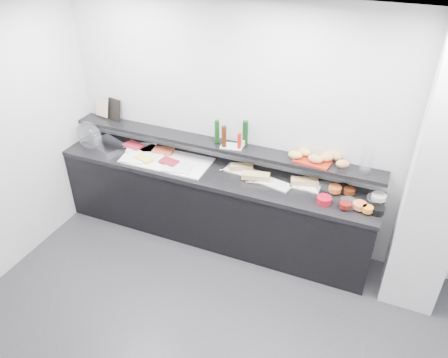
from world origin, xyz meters
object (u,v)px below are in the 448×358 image
at_px(carafe, 367,160).
at_px(framed_print, 114,109).
at_px(condiment_tray, 232,146).
at_px(bread_tray, 313,160).
at_px(cloche_base, 107,145).
at_px(sandwich_plate_mid, 274,183).

bearing_deg(carafe, framed_print, 178.14).
relative_size(condiment_tray, bread_tray, 0.65).
distance_m(cloche_base, sandwich_plate_mid, 2.09).
distance_m(framed_print, condiment_tray, 1.57).
xyz_separation_m(sandwich_plate_mid, condiment_tray, (-0.54, 0.15, 0.25)).
height_order(framed_print, bread_tray, framed_print).
bearing_deg(carafe, cloche_base, -177.20).
xyz_separation_m(framed_print, bread_tray, (2.45, -0.05, -0.12)).
xyz_separation_m(framed_print, carafe, (2.96, -0.10, 0.02)).
bearing_deg(condiment_tray, bread_tray, -6.62).
distance_m(cloche_base, condiment_tray, 1.58).
height_order(cloche_base, condiment_tray, condiment_tray).
relative_size(cloche_base, sandwich_plate_mid, 1.20).
xyz_separation_m(cloche_base, sandwich_plate_mid, (2.09, -0.01, -0.01)).
xyz_separation_m(bread_tray, carafe, (0.51, -0.04, 0.14)).
relative_size(cloche_base, framed_print, 1.74).
distance_m(framed_print, bread_tray, 2.45).
bearing_deg(framed_print, bread_tray, 11.37).
xyz_separation_m(cloche_base, condiment_tray, (1.56, 0.15, 0.24)).
relative_size(sandwich_plate_mid, bread_tray, 1.02).
bearing_deg(cloche_base, bread_tray, 26.51).
bearing_deg(cloche_base, carafe, 24.87).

